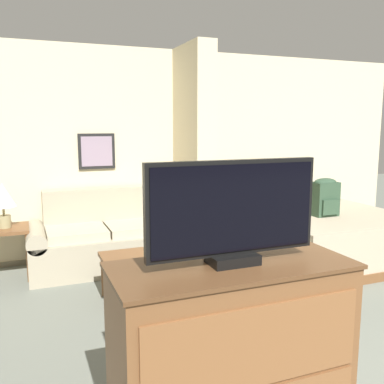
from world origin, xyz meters
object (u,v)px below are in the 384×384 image
table_lamp (3,198)px  bed (319,233)px  backpack (325,196)px  tv (233,212)px  tv_dresser (231,356)px  couch (105,240)px  coffee_table (134,262)px

table_lamp → bed: size_ratio=0.25×
bed → backpack: 0.59m
bed → tv: bearing=-135.2°
table_lamp → tv_dresser: size_ratio=0.40×
table_lamp → backpack: table_lamp is taller
tv → bed: (2.51, 2.49, -0.94)m
couch → backpack: size_ratio=3.87×
couch → backpack: bearing=-18.9°
couch → tv_dresser: 3.10m
couch → tv: tv is taller
coffee_table → tv: bearing=-89.7°
coffee_table → tv_dresser: bearing=-89.7°
tv_dresser → backpack: bearing=43.5°
coffee_table → tv_dresser: 2.01m
coffee_table → bed: bed is taller
tv_dresser → tv: (-0.00, 0.00, 0.75)m
tv → backpack: (2.37, 2.25, -0.42)m
coffee_table → bed: size_ratio=0.30×
couch → tv_dresser: size_ratio=1.44×
table_lamp → backpack: bearing=-13.5°
coffee_table → backpack: bearing=5.9°
tv → table_lamp: bearing=110.5°
tv_dresser → bed: (2.51, 2.49, -0.19)m
bed → coffee_table: bearing=-169.1°
couch → coffee_table: 1.09m
tv_dresser → bed: 3.54m
table_lamp → backpack: (3.53, -0.84, -0.07)m
coffee_table → backpack: (2.38, 0.25, 0.44)m
coffee_table → bed: (2.52, 0.49, -0.08)m
bed → couch: bearing=167.0°
coffee_table → tv_dresser: size_ratio=0.49×
couch → tv: size_ratio=1.97×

